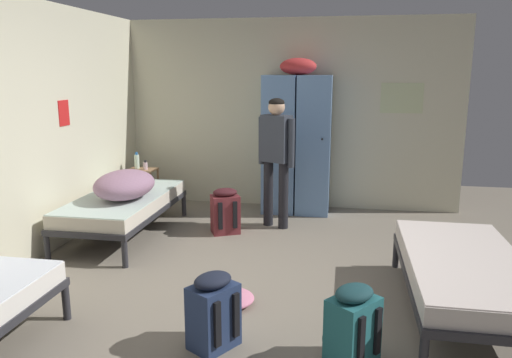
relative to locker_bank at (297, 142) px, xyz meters
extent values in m
plane|color=gray|center=(-0.14, -2.62, -0.97)|extent=(9.28, 9.28, 0.00)
cube|color=beige|center=(-0.14, 0.31, 0.34)|extent=(4.69, 0.06, 2.61)
cube|color=beige|center=(-2.46, -2.62, 0.34)|extent=(0.06, 5.80, 2.61)
cube|color=beige|center=(1.36, 0.28, 0.58)|extent=(0.55, 0.01, 0.40)
cube|color=red|center=(-2.42, -1.61, 0.48)|extent=(0.01, 0.20, 0.28)
cube|color=#6B93C6|center=(-0.23, 0.00, -0.04)|extent=(0.44, 0.52, 1.85)
cylinder|color=black|center=(-0.11, -0.27, 0.08)|extent=(0.02, 0.03, 0.02)
cube|color=#6B93C6|center=(0.23, 0.00, -0.04)|extent=(0.44, 0.52, 1.85)
cylinder|color=black|center=(0.35, -0.27, 0.08)|extent=(0.02, 0.03, 0.02)
ellipsoid|color=red|center=(0.00, 0.00, 0.99)|extent=(0.48, 0.36, 0.22)
cylinder|color=#99704C|center=(-2.30, -0.39, -0.69)|extent=(0.03, 0.03, 0.55)
cylinder|color=#99704C|center=(-1.95, -0.39, -0.69)|extent=(0.03, 0.03, 0.55)
cylinder|color=#99704C|center=(-2.30, -0.12, -0.69)|extent=(0.03, 0.03, 0.55)
cylinder|color=#99704C|center=(-1.95, -0.12, -0.69)|extent=(0.03, 0.03, 0.55)
cube|color=#99704C|center=(-2.13, -0.25, -0.78)|extent=(0.38, 0.30, 0.02)
cube|color=#99704C|center=(-2.13, -0.25, -0.41)|extent=(0.38, 0.30, 0.02)
cylinder|color=#28282D|center=(-2.30, -2.32, -0.83)|extent=(0.06, 0.06, 0.28)
cylinder|color=#28282D|center=(-1.46, -2.32, -0.83)|extent=(0.06, 0.06, 0.28)
cylinder|color=#28282D|center=(-2.30, -0.48, -0.83)|extent=(0.06, 0.06, 0.28)
cylinder|color=#28282D|center=(-1.46, -0.48, -0.83)|extent=(0.06, 0.06, 0.28)
cube|color=#28282D|center=(-1.88, -1.40, -0.66)|extent=(0.90, 1.90, 0.06)
cube|color=beige|center=(-1.88, -1.40, -0.56)|extent=(0.87, 1.84, 0.14)
cube|color=silver|center=(-1.88, -1.40, -0.48)|extent=(0.86, 1.82, 0.01)
cylinder|color=#28282D|center=(-1.46, -3.38, -0.83)|extent=(0.06, 0.06, 0.28)
cylinder|color=#28282D|center=(2.02, -1.84, -0.83)|extent=(0.06, 0.06, 0.28)
cylinder|color=#28282D|center=(1.18, -1.84, -0.83)|extent=(0.06, 0.06, 0.28)
cylinder|color=#28282D|center=(1.18, -3.68, -0.83)|extent=(0.06, 0.06, 0.28)
cube|color=#28282D|center=(1.60, -2.76, -0.66)|extent=(0.90, 1.90, 0.06)
cube|color=silver|center=(1.60, -2.76, -0.56)|extent=(0.87, 1.84, 0.14)
cube|color=silver|center=(1.60, -2.76, -0.48)|extent=(0.86, 1.82, 0.01)
ellipsoid|color=gray|center=(-1.79, -1.53, -0.32)|extent=(0.63, 0.86, 0.32)
cylinder|color=black|center=(-0.08, -0.79, -0.56)|extent=(0.12, 0.12, 0.82)
cylinder|color=black|center=(-0.28, -0.69, -0.56)|extent=(0.12, 0.12, 0.82)
cube|color=#333842|center=(-0.18, -0.74, 0.14)|extent=(0.39, 0.33, 0.56)
cylinder|color=#333842|center=(0.01, -0.83, 0.10)|extent=(0.08, 0.08, 0.58)
cylinder|color=#333842|center=(-0.37, -0.65, 0.10)|extent=(0.08, 0.08, 0.58)
sphere|color=#DBAD89|center=(-0.18, -0.74, 0.51)|extent=(0.20, 0.20, 0.20)
ellipsoid|color=black|center=(-0.18, -0.74, 0.56)|extent=(0.19, 0.19, 0.11)
cylinder|color=silver|center=(-2.21, -0.23, -0.30)|extent=(0.07, 0.07, 0.20)
cylinder|color=#2666B2|center=(-2.21, -0.23, -0.19)|extent=(0.04, 0.04, 0.03)
cylinder|color=beige|center=(-2.06, -0.29, -0.35)|extent=(0.06, 0.06, 0.10)
cylinder|color=black|center=(-2.06, -0.29, -0.28)|extent=(0.03, 0.03, 0.03)
cube|color=navy|center=(-0.22, -3.56, -0.74)|extent=(0.37, 0.40, 0.46)
ellipsoid|color=black|center=(-0.35, -3.48, -0.82)|extent=(0.20, 0.25, 0.20)
ellipsoid|color=black|center=(-0.22, -3.56, -0.47)|extent=(0.34, 0.36, 0.10)
cube|color=black|center=(-0.06, -3.56, -0.72)|extent=(0.05, 0.06, 0.32)
cube|color=black|center=(-0.15, -3.71, -0.72)|extent=(0.05, 0.06, 0.32)
cube|color=maroon|center=(-0.74, -1.10, -0.74)|extent=(0.39, 0.36, 0.46)
ellipsoid|color=#42191E|center=(-0.80, -0.96, -0.82)|extent=(0.25, 0.18, 0.20)
ellipsoid|color=#42191E|center=(-0.74, -1.10, -0.47)|extent=(0.35, 0.32, 0.10)
cube|color=black|center=(-0.60, -1.18, -0.72)|extent=(0.06, 0.04, 0.32)
cube|color=black|center=(-0.75, -1.26, -0.72)|extent=(0.06, 0.04, 0.32)
cube|color=#23666B|center=(0.73, -3.59, -0.74)|extent=(0.39, 0.40, 0.46)
ellipsoid|color=#193D42|center=(0.62, -3.50, -0.82)|extent=(0.21, 0.24, 0.20)
ellipsoid|color=#193D42|center=(0.73, -3.59, -0.47)|extent=(0.35, 0.36, 0.10)
cube|color=black|center=(0.89, -3.61, -0.72)|extent=(0.05, 0.05, 0.32)
cube|color=black|center=(0.78, -3.75, -0.72)|extent=(0.05, 0.05, 0.32)
ellipsoid|color=pink|center=(-0.26, -2.91, -0.92)|extent=(0.42, 0.41, 0.10)
camera|label=1|loc=(0.63, -6.64, 0.94)|focal=34.84mm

